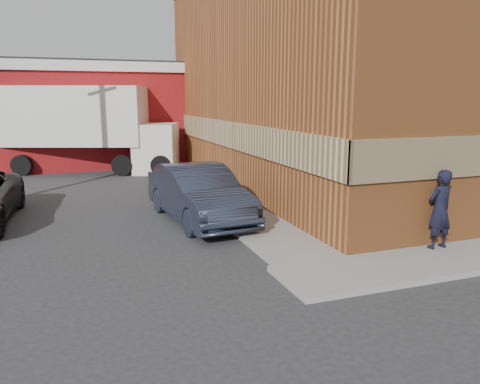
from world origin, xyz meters
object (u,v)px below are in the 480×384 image
object	(u,v)px
warehouse	(38,114)
man	(440,209)
box_truck	(94,123)
sedan	(199,194)
brick_building	(376,75)

from	to	relation	value
warehouse	man	world-z (taller)	warehouse
box_truck	sedan	bearing A→B (deg)	-57.37
warehouse	sedan	size ratio (longest dim) A/B	3.14
brick_building	warehouse	distance (m)	18.30
brick_building	box_truck	distance (m)	13.68
sedan	warehouse	bearing A→B (deg)	102.94
brick_building	man	distance (m)	10.94
brick_building	box_truck	size ratio (longest dim) A/B	2.03
man	box_truck	world-z (taller)	box_truck
box_truck	warehouse	bearing A→B (deg)	143.22
brick_building	warehouse	world-z (taller)	brick_building
box_truck	man	bearing A→B (deg)	-45.68
man	sedan	distance (m)	6.75
sedan	man	bearing A→B (deg)	-51.78
sedan	box_truck	distance (m)	11.47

